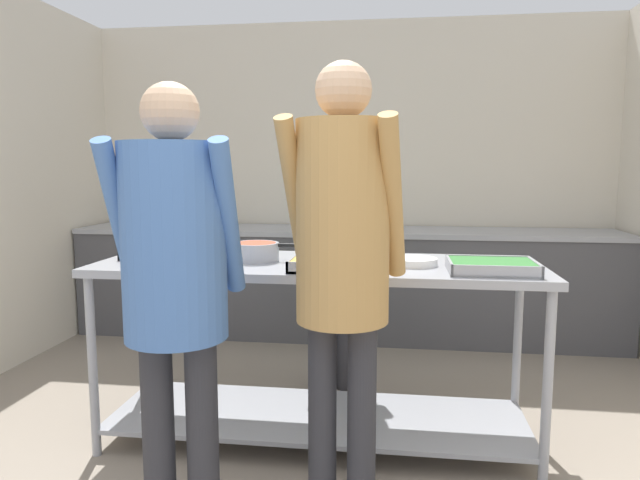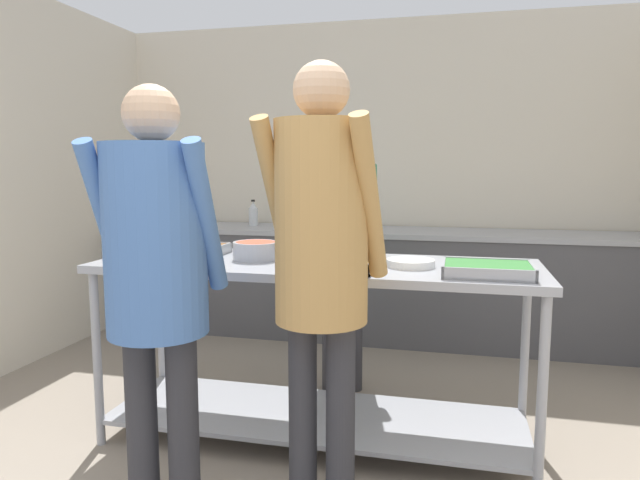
{
  "view_description": "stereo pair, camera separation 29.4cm",
  "coord_description": "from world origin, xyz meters",
  "px_view_note": "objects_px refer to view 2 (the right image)",
  "views": [
    {
      "loc": [
        0.44,
        -1.22,
        1.41
      ],
      "look_at": [
        0.04,
        1.67,
        1.03
      ],
      "focal_mm": 32.0,
      "sensor_mm": 36.0,
      "label": 1
    },
    {
      "loc": [
        0.73,
        -1.17,
        1.41
      ],
      "look_at": [
        0.04,
        1.67,
        1.03
      ],
      "focal_mm": 32.0,
      "sensor_mm": 36.0,
      "label": 2
    }
  ],
  "objects_px": {
    "serving_tray_vegetables": "(487,270)",
    "guest_serving_left": "(156,263)",
    "serving_tray_roast": "(180,250)",
    "water_bottle": "(253,214)",
    "guest_serving_right": "(321,246)",
    "serving_tray_greens": "(330,264)",
    "sauce_pan": "(256,250)",
    "cook_behind_counter": "(343,232)",
    "plate_stack": "(411,263)"
  },
  "relations": [
    {
      "from": "serving_tray_roast",
      "to": "water_bottle",
      "type": "relative_size",
      "value": 2.12
    },
    {
      "from": "serving_tray_greens",
      "to": "water_bottle",
      "type": "distance_m",
      "value": 2.41
    },
    {
      "from": "serving_tray_greens",
      "to": "water_bottle",
      "type": "height_order",
      "value": "water_bottle"
    },
    {
      "from": "serving_tray_roast",
      "to": "sauce_pan",
      "type": "xyz_separation_m",
      "value": [
        0.46,
        -0.06,
        0.03
      ]
    },
    {
      "from": "serving_tray_roast",
      "to": "serving_tray_greens",
      "type": "xyz_separation_m",
      "value": [
        0.89,
        -0.24,
        -0.0
      ]
    },
    {
      "from": "plate_stack",
      "to": "guest_serving_left",
      "type": "distance_m",
      "value": 1.2
    },
    {
      "from": "serving_tray_greens",
      "to": "serving_tray_vegetables",
      "type": "height_order",
      "value": "same"
    },
    {
      "from": "plate_stack",
      "to": "serving_tray_vegetables",
      "type": "bearing_deg",
      "value": -22.1
    },
    {
      "from": "serving_tray_roast",
      "to": "guest_serving_right",
      "type": "distance_m",
      "value": 1.23
    },
    {
      "from": "sauce_pan",
      "to": "water_bottle",
      "type": "bearing_deg",
      "value": 110.63
    },
    {
      "from": "serving_tray_vegetables",
      "to": "water_bottle",
      "type": "height_order",
      "value": "water_bottle"
    },
    {
      "from": "serving_tray_greens",
      "to": "plate_stack",
      "type": "bearing_deg",
      "value": 22.1
    },
    {
      "from": "water_bottle",
      "to": "cook_behind_counter",
      "type": "bearing_deg",
      "value": -50.16
    },
    {
      "from": "sauce_pan",
      "to": "guest_serving_right",
      "type": "distance_m",
      "value": 0.86
    },
    {
      "from": "cook_behind_counter",
      "to": "water_bottle",
      "type": "xyz_separation_m",
      "value": [
        -1.05,
        1.26,
        -0.01
      ]
    },
    {
      "from": "sauce_pan",
      "to": "guest_serving_right",
      "type": "height_order",
      "value": "guest_serving_right"
    },
    {
      "from": "serving_tray_vegetables",
      "to": "guest_serving_left",
      "type": "relative_size",
      "value": 0.23
    },
    {
      "from": "serving_tray_roast",
      "to": "serving_tray_greens",
      "type": "distance_m",
      "value": 0.92
    },
    {
      "from": "sauce_pan",
      "to": "serving_tray_roast",
      "type": "bearing_deg",
      "value": 172.33
    },
    {
      "from": "guest_serving_left",
      "to": "plate_stack",
      "type": "bearing_deg",
      "value": 42.35
    },
    {
      "from": "water_bottle",
      "to": "guest_serving_left",
      "type": "bearing_deg",
      "value": -77.08
    },
    {
      "from": "plate_stack",
      "to": "guest_serving_left",
      "type": "relative_size",
      "value": 0.14
    },
    {
      "from": "serving_tray_greens",
      "to": "serving_tray_roast",
      "type": "bearing_deg",
      "value": 165.1
    },
    {
      "from": "serving_tray_greens",
      "to": "plate_stack",
      "type": "xyz_separation_m",
      "value": [
        0.36,
        0.15,
        -0.01
      ]
    },
    {
      "from": "serving_tray_vegetables",
      "to": "sauce_pan",
      "type": "bearing_deg",
      "value": 171.55
    },
    {
      "from": "serving_tray_greens",
      "to": "guest_serving_right",
      "type": "xyz_separation_m",
      "value": [
        0.08,
        -0.51,
        0.16
      ]
    },
    {
      "from": "serving_tray_greens",
      "to": "serving_tray_vegetables",
      "type": "bearing_deg",
      "value": 0.51
    },
    {
      "from": "plate_stack",
      "to": "water_bottle",
      "type": "relative_size",
      "value": 1.04
    },
    {
      "from": "serving_tray_greens",
      "to": "serving_tray_vegetables",
      "type": "xyz_separation_m",
      "value": [
        0.71,
        0.01,
        -0.0
      ]
    },
    {
      "from": "serving_tray_vegetables",
      "to": "cook_behind_counter",
      "type": "distance_m",
      "value": 1.18
    },
    {
      "from": "serving_tray_roast",
      "to": "water_bottle",
      "type": "xyz_separation_m",
      "value": [
        -0.27,
        1.88,
        0.05
      ]
    },
    {
      "from": "guest_serving_right",
      "to": "water_bottle",
      "type": "distance_m",
      "value": 2.9
    },
    {
      "from": "serving_tray_vegetables",
      "to": "guest_serving_left",
      "type": "bearing_deg",
      "value": -151.58
    },
    {
      "from": "serving_tray_roast",
      "to": "plate_stack",
      "type": "height_order",
      "value": "serving_tray_roast"
    },
    {
      "from": "serving_tray_vegetables",
      "to": "serving_tray_greens",
      "type": "bearing_deg",
      "value": -179.49
    },
    {
      "from": "guest_serving_right",
      "to": "serving_tray_roast",
      "type": "bearing_deg",
      "value": 142.58
    },
    {
      "from": "serving_tray_roast",
      "to": "guest_serving_left",
      "type": "height_order",
      "value": "guest_serving_left"
    },
    {
      "from": "sauce_pan",
      "to": "guest_serving_right",
      "type": "xyz_separation_m",
      "value": [
        0.51,
        -0.68,
        0.13
      ]
    },
    {
      "from": "plate_stack",
      "to": "serving_tray_vegetables",
      "type": "distance_m",
      "value": 0.37
    },
    {
      "from": "cook_behind_counter",
      "to": "guest_serving_left",
      "type": "bearing_deg",
      "value": -105.2
    },
    {
      "from": "serving_tray_greens",
      "to": "sauce_pan",
      "type": "bearing_deg",
      "value": 157.83
    },
    {
      "from": "serving_tray_greens",
      "to": "cook_behind_counter",
      "type": "height_order",
      "value": "cook_behind_counter"
    },
    {
      "from": "serving_tray_greens",
      "to": "serving_tray_vegetables",
      "type": "distance_m",
      "value": 0.71
    },
    {
      "from": "serving_tray_roast",
      "to": "water_bottle",
      "type": "height_order",
      "value": "water_bottle"
    },
    {
      "from": "serving_tray_roast",
      "to": "plate_stack",
      "type": "distance_m",
      "value": 1.26
    },
    {
      "from": "serving_tray_vegetables",
      "to": "guest_serving_right",
      "type": "bearing_deg",
      "value": -140.93
    },
    {
      "from": "serving_tray_roast",
      "to": "cook_behind_counter",
      "type": "relative_size",
      "value": 0.29
    },
    {
      "from": "cook_behind_counter",
      "to": "guest_serving_right",
      "type": "bearing_deg",
      "value": -82.1
    },
    {
      "from": "guest_serving_left",
      "to": "cook_behind_counter",
      "type": "height_order",
      "value": "guest_serving_left"
    },
    {
      "from": "guest_serving_left",
      "to": "cook_behind_counter",
      "type": "relative_size",
      "value": 1.05
    }
  ]
}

